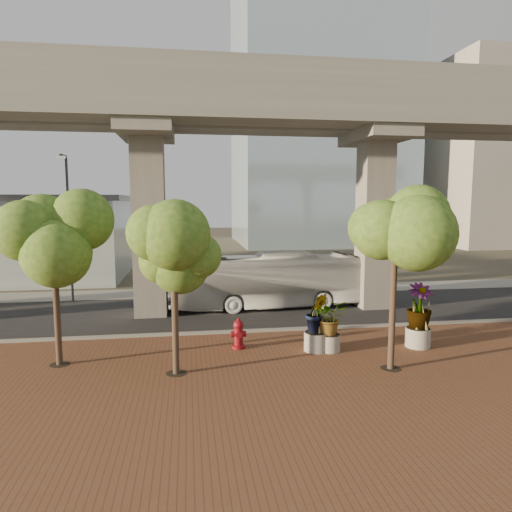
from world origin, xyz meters
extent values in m
plane|color=#3C382B|center=(0.00, 0.00, 0.00)|extent=(160.00, 160.00, 0.00)
cube|color=brown|center=(0.00, -8.00, 0.03)|extent=(70.00, 13.00, 0.06)
cube|color=black|center=(0.00, 2.00, 0.02)|extent=(90.00, 8.00, 0.04)
cube|color=gray|center=(0.00, -2.00, 0.08)|extent=(70.00, 0.25, 0.16)
cube|color=gray|center=(0.00, 7.50, 0.03)|extent=(90.00, 3.00, 0.06)
cube|color=gray|center=(0.00, 0.40, 10.50)|extent=(72.00, 2.40, 1.80)
cube|color=gray|center=(0.00, 3.60, 10.50)|extent=(72.00, 2.40, 1.80)
cube|color=gray|center=(0.00, -0.70, 11.90)|extent=(72.00, 0.12, 1.00)
cube|color=gray|center=(0.00, 4.70, 11.90)|extent=(72.00, 0.12, 1.00)
cube|color=#A49E93|center=(38.00, 36.00, 12.00)|extent=(18.00, 16.00, 24.00)
imported|color=silver|center=(0.23, 2.75, 1.50)|extent=(10.89, 3.08, 3.00)
cylinder|color=maroon|center=(-2.15, -4.15, 0.12)|extent=(0.54, 0.54, 0.12)
cylinder|color=maroon|center=(-2.15, -4.15, 0.56)|extent=(0.36, 0.36, 0.87)
sphere|color=maroon|center=(-2.15, -4.15, 0.99)|extent=(0.42, 0.42, 0.42)
cylinder|color=maroon|center=(-2.15, -4.15, 1.19)|extent=(0.12, 0.12, 0.15)
cylinder|color=maroon|center=(-2.15, -4.15, 0.63)|extent=(0.60, 0.24, 0.24)
cylinder|color=#AFAC9E|center=(1.33, -5.00, 0.38)|extent=(0.84, 0.84, 0.65)
imported|color=#2E5A17|center=(1.33, -5.00, 1.41)|extent=(1.86, 1.86, 1.39)
cylinder|color=#AFAC9E|center=(5.00, -5.04, 0.44)|extent=(0.98, 0.98, 0.76)
imported|color=#2E5A17|center=(5.00, -5.04, 1.72)|extent=(2.40, 2.40, 1.80)
cylinder|color=#A19D91|center=(0.82, -4.91, 0.43)|extent=(0.94, 0.94, 0.73)
imported|color=#2E5A17|center=(0.82, -4.91, 1.58)|extent=(2.10, 2.10, 1.57)
cylinder|color=#4F3A2D|center=(-8.70, -5.04, 1.65)|extent=(0.22, 0.22, 3.19)
cylinder|color=black|center=(-8.70, -5.04, 0.07)|extent=(0.70, 0.70, 0.01)
cylinder|color=#4F3A2D|center=(-4.54, -6.52, 1.65)|extent=(0.22, 0.22, 3.18)
cylinder|color=black|center=(-4.54, -6.52, 0.07)|extent=(0.70, 0.70, 0.01)
cylinder|color=#4F3A2D|center=(2.86, -7.18, 2.03)|extent=(0.22, 0.22, 3.95)
cylinder|color=black|center=(2.86, -7.18, 0.07)|extent=(0.70, 0.70, 0.01)
cylinder|color=#323237|center=(-10.79, 5.75, 4.19)|extent=(0.15, 0.15, 8.30)
cube|color=#323237|center=(-10.79, 5.23, 8.34)|extent=(0.16, 1.04, 0.16)
cube|color=silver|center=(-10.79, 4.72, 8.24)|extent=(0.42, 0.21, 0.12)
cylinder|color=#323338|center=(7.16, 7.43, 3.56)|extent=(0.12, 0.12, 7.05)
cube|color=#323338|center=(7.16, 6.99, 7.09)|extent=(0.13, 0.88, 0.13)
cube|color=silver|center=(7.16, 6.55, 7.00)|extent=(0.35, 0.18, 0.11)
camera|label=1|loc=(-4.07, -21.65, 5.88)|focal=32.00mm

